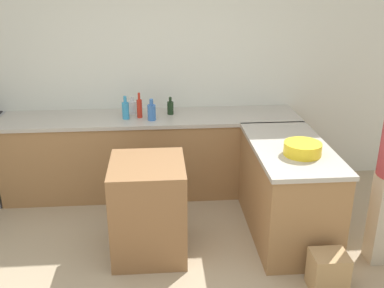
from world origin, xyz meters
The scene contains 11 objects.
wall_back centered at (0.00, 2.25, 1.35)m, with size 8.00×0.06×2.70m.
counter_back centered at (0.00, 1.90, 0.45)m, with size 3.24×0.67×0.90m.
counter_peninsula centered at (1.28, 0.91, 0.45)m, with size 0.69×1.37×0.90m.
island_table centered at (-0.02, 0.69, 0.43)m, with size 0.64×0.69×0.86m.
mixing_bowl centered at (1.31, 0.70, 0.95)m, with size 0.32×0.32×0.11m.
hot_sauce_bottle centered at (-0.11, 1.86, 1.01)m, with size 0.06×0.06×0.27m.
wine_bottle_dark centered at (0.22, 1.95, 0.97)m, with size 0.07×0.07×0.19m.
dish_soap_bottle centered at (-0.26, 1.83, 1.00)m, with size 0.08×0.08×0.25m.
vinegar_bottle_clear centered at (-0.20, 2.01, 0.97)m, with size 0.09×0.09×0.19m.
water_bottle_blue centered at (0.02, 1.76, 0.99)m, with size 0.09×0.09×0.23m.
paper_bag centered at (1.38, 0.05, 0.16)m, with size 0.28×0.24×0.32m.
Camera 1 is at (0.08, -2.79, 2.39)m, focal length 42.00 mm.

